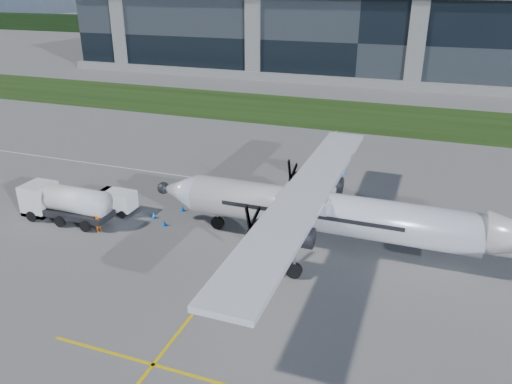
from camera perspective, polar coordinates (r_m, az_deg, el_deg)
ground at (r=66.80m, az=6.80°, el=7.37°), size 400.00×400.00×0.00m
grass_strip at (r=74.36m, az=8.29°, el=8.92°), size 400.00×18.00×0.04m
terminal_building at (r=104.25m, az=12.51°, el=16.81°), size 120.00×20.00×15.00m
tree_line at (r=164.02m, az=15.64°, el=17.02°), size 400.00×6.00×6.00m
yellow_taxiway_centerline at (r=39.01m, az=0.48°, el=-4.16°), size 0.20×70.00×0.01m
turboprop_aircraft at (r=34.57m, az=10.11°, el=-0.03°), size 28.89×29.96×8.99m
fuel_tanker_truck at (r=42.76m, az=-21.41°, el=-1.13°), size 7.93×2.58×2.97m
baggage_tug at (r=42.83m, az=-15.53°, el=-1.09°), size 3.13×1.88×1.88m
ground_crew_person at (r=39.97m, az=-17.61°, el=-3.07°), size 0.63×0.84×1.96m
safety_cone_stbdwing at (r=50.55m, az=10.02°, el=2.30°), size 0.36×0.36×0.50m
safety_cone_nose_port at (r=39.99m, az=-10.44°, el=-3.47°), size 0.36×0.36×0.50m
safety_cone_nose_stbd at (r=42.24m, az=-8.41°, el=-1.83°), size 0.36×0.36×0.50m
safety_cone_fwd at (r=41.39m, az=-11.61°, el=-2.61°), size 0.36×0.36×0.50m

